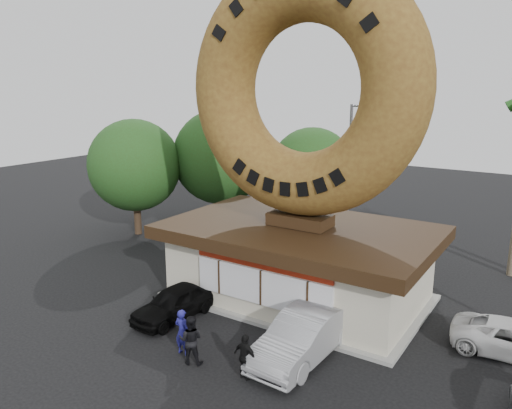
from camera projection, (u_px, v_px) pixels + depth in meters
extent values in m
plane|color=black|center=(215.00, 358.00, 17.11)|extent=(90.00, 90.00, 0.00)
cube|color=beige|center=(299.00, 265.00, 21.64)|extent=(10.00, 6.00, 3.00)
cube|color=#999993|center=(298.00, 296.00, 21.98)|extent=(10.60, 6.60, 0.15)
cube|color=#3F3F3F|center=(300.00, 231.00, 21.28)|extent=(10.00, 6.00, 0.10)
cube|color=black|center=(300.00, 232.00, 21.29)|extent=(11.20, 7.20, 0.55)
cube|color=silver|center=(261.00, 287.00, 19.15)|extent=(6.00, 0.12, 1.40)
cube|color=#A1220D|center=(261.00, 263.00, 18.89)|extent=(6.00, 0.10, 0.45)
cube|color=black|center=(300.00, 220.00, 21.16)|extent=(2.60, 1.40, 0.50)
torus|color=olive|center=(303.00, 89.00, 19.88)|extent=(10.29, 2.62, 10.29)
cylinder|color=#473321|center=(221.00, 203.00, 32.34)|extent=(0.44, 0.44, 3.30)
sphere|color=#254719|center=(220.00, 157.00, 31.63)|extent=(6.00, 6.00, 6.00)
cylinder|color=#473321|center=(311.00, 211.00, 31.11)|extent=(0.44, 0.44, 2.86)
sphere|color=#254719|center=(312.00, 170.00, 30.50)|extent=(5.20, 5.20, 5.20)
cylinder|color=#473321|center=(137.00, 210.00, 30.96)|extent=(0.44, 0.44, 3.08)
sphere|color=#254719|center=(135.00, 165.00, 30.30)|extent=(5.60, 5.60, 5.60)
cylinder|color=#59595E|center=(349.00, 171.00, 30.26)|extent=(0.18, 0.18, 8.00)
cylinder|color=#59595E|center=(366.00, 106.00, 28.86)|extent=(1.80, 0.12, 0.12)
cube|color=#59595E|center=(381.00, 107.00, 28.40)|extent=(0.45, 0.20, 0.12)
imported|color=navy|center=(182.00, 332.00, 17.21)|extent=(0.62, 0.41, 1.66)
imported|color=black|center=(191.00, 340.00, 16.64)|extent=(1.02, 0.92, 1.70)
imported|color=black|center=(245.00, 357.00, 15.75)|extent=(0.94, 0.49, 1.54)
imported|color=black|center=(175.00, 303.00, 19.92)|extent=(1.83, 3.93, 1.30)
imported|color=#9B9CA0|center=(303.00, 336.00, 16.99)|extent=(1.87, 4.91, 1.60)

